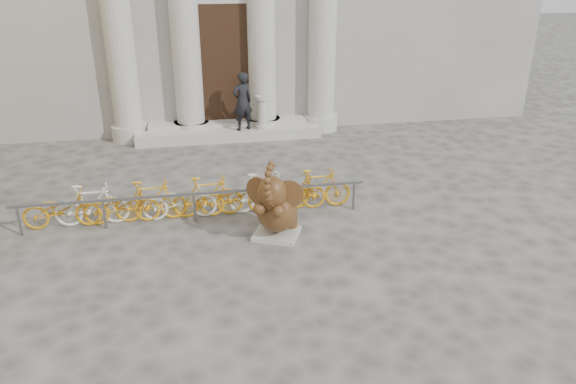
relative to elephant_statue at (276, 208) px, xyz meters
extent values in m
plane|color=#474442|center=(-0.47, -2.37, -0.68)|extent=(80.00, 80.00, 0.00)
cube|color=black|center=(-0.47, 7.55, 1.62)|extent=(2.40, 0.16, 4.00)
cylinder|color=#A8A59E|center=(-3.67, 7.43, 3.32)|extent=(0.90, 0.90, 8.00)
cylinder|color=#A8A59E|center=(-1.67, 7.43, 3.32)|extent=(0.90, 0.90, 8.00)
cylinder|color=#A8A59E|center=(0.73, 7.43, 3.32)|extent=(0.90, 0.90, 8.00)
cylinder|color=#A8A59E|center=(2.73, 7.43, 3.32)|extent=(0.90, 0.90, 8.00)
cube|color=#A8A59E|center=(-0.47, 7.03, -0.50)|extent=(6.00, 1.20, 0.36)
cube|color=#A8A59E|center=(0.01, 0.03, -0.63)|extent=(1.20, 1.15, 0.09)
ellipsoid|color=black|center=(0.10, 0.22, -0.31)|extent=(1.03, 1.01, 0.60)
ellipsoid|color=black|center=(0.02, 0.04, -0.04)|extent=(1.28, 1.39, 0.97)
cylinder|color=black|center=(-0.08, 0.43, -0.47)|extent=(0.37, 0.37, 0.24)
cylinder|color=black|center=(0.38, 0.22, -0.47)|extent=(0.37, 0.37, 0.24)
cylinder|color=black|center=(-0.32, -0.21, 0.14)|extent=(0.44, 0.60, 0.37)
cylinder|color=black|center=(0.05, -0.38, 0.14)|extent=(0.44, 0.60, 0.37)
ellipsoid|color=black|center=(-0.12, -0.26, 0.48)|extent=(0.83, 0.81, 0.75)
cylinder|color=black|center=(-0.36, -0.03, 0.44)|extent=(0.50, 0.46, 0.64)
cylinder|color=black|center=(0.22, -0.29, 0.44)|extent=(0.64, 0.12, 0.64)
cone|color=beige|center=(-0.30, -0.39, 0.33)|extent=(0.10, 0.22, 0.10)
cone|color=beige|center=(-0.09, -0.48, 0.33)|extent=(0.19, 0.21, 0.10)
cube|color=slate|center=(-1.74, 1.03, 0.02)|extent=(8.00, 0.06, 0.06)
cylinder|color=slate|center=(-5.54, 1.03, -0.33)|extent=(0.06, 0.06, 0.70)
cylinder|color=slate|center=(-3.74, 1.03, -0.33)|extent=(0.06, 0.06, 0.70)
cylinder|color=slate|center=(-1.74, 1.03, -0.33)|extent=(0.06, 0.06, 0.70)
cylinder|color=slate|center=(0.26, 1.03, -0.33)|extent=(0.06, 0.06, 0.70)
cylinder|color=slate|center=(2.06, 1.03, -0.33)|extent=(0.06, 0.06, 0.70)
imported|color=orange|center=(-4.69, 1.28, -0.18)|extent=(1.70, 0.50, 1.00)
imported|color=silver|center=(-4.03, 1.28, -0.18)|extent=(1.66, 0.47, 1.00)
imported|color=orange|center=(-3.38, 1.28, -0.18)|extent=(1.70, 0.50, 1.00)
imported|color=orange|center=(-2.72, 1.28, -0.18)|extent=(1.66, 0.47, 1.00)
imported|color=silver|center=(-2.07, 1.28, -0.18)|extent=(1.70, 0.50, 1.00)
imported|color=orange|center=(-1.41, 1.28, -0.18)|extent=(1.66, 0.47, 1.00)
imported|color=orange|center=(-0.76, 1.28, -0.18)|extent=(1.70, 0.50, 1.00)
imported|color=silver|center=(-0.10, 1.28, -0.18)|extent=(1.66, 0.47, 1.00)
imported|color=orange|center=(0.55, 1.28, -0.18)|extent=(1.70, 0.50, 1.00)
imported|color=orange|center=(1.21, 1.28, -0.18)|extent=(1.66, 0.47, 1.00)
imported|color=black|center=(-0.02, 6.68, 0.62)|extent=(0.80, 0.67, 1.87)
cylinder|color=#A8A59E|center=(0.62, 6.73, -0.26)|extent=(0.44, 0.44, 0.13)
cylinder|color=#A8A59E|center=(0.62, 6.73, 0.17)|extent=(0.31, 0.31, 0.99)
cylinder|color=#A8A59E|center=(0.62, 6.73, 0.70)|extent=(0.44, 0.44, 0.11)
camera|label=1|loc=(-1.67, -10.79, 5.26)|focal=35.00mm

